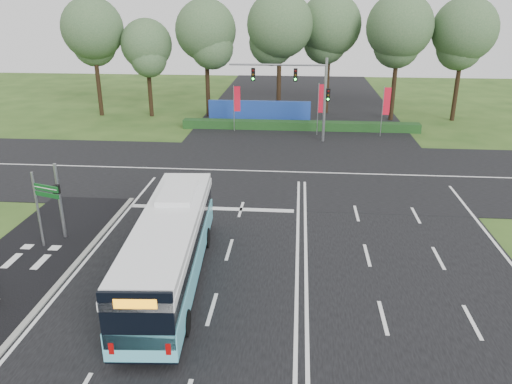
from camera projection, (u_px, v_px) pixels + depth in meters
ground at (297, 253)px, 23.92m from camera, size 120.00×120.00×0.00m
road_main at (297, 253)px, 23.92m from camera, size 20.00×120.00×0.04m
road_cross at (299, 172)px, 35.07m from camera, size 120.00×14.00×0.05m
bike_path at (15, 273)px, 22.13m from camera, size 5.00×18.00×0.06m
kerb_strip at (67, 275)px, 21.92m from camera, size 0.25×18.00×0.12m
city_bus at (170, 247)px, 20.89m from camera, size 3.20×11.63×3.30m
pedestrian_signal at (59, 199)px, 24.63m from camera, size 0.36×0.44×3.98m
street_sign at (42, 202)px, 23.54m from camera, size 1.45×0.55×3.88m
banner_flag_left at (236, 101)px, 45.19m from camera, size 0.62×0.16×4.22m
banner_flag_mid at (321, 102)px, 43.70m from camera, size 0.69×0.07×4.64m
banner_flag_right at (386, 104)px, 43.31m from camera, size 0.65×0.13×4.44m
traffic_light_gantry at (304, 87)px, 41.29m from camera, size 8.41×0.28×7.00m
hedge at (300, 126)px, 46.56m from camera, size 22.00×1.20×0.80m
blue_hoarding at (259, 112)px, 48.95m from camera, size 10.00×0.30×2.20m
eucalyptus_row at (284, 29)px, 48.72m from camera, size 42.30×9.37×12.34m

